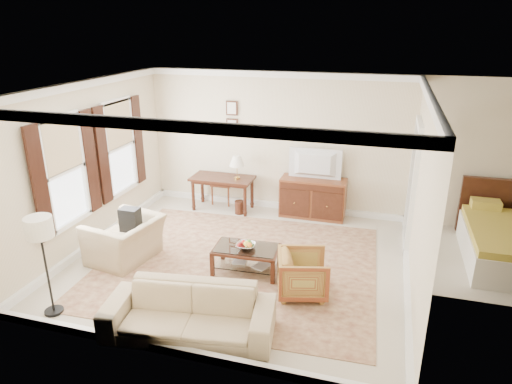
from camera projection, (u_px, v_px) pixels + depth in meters
The scene contains 20 objects.
room_shell at pixel (238, 116), 6.89m from camera, with size 5.51×5.01×2.91m.
window_front at pixel (65, 172), 7.29m from camera, with size 0.12×1.56×1.80m, color #CCB284, non-canonical shape.
window_rear at pixel (120, 147), 8.73m from camera, with size 0.12×1.56×1.80m, color #CCB284, non-canonical shape.
doorway at pixel (412, 187), 8.02m from camera, with size 0.10×1.12×2.25m, color white, non-canonical shape.
rug at pixel (237, 264), 7.61m from camera, with size 4.50×3.86×0.01m, color brown.
writing_desk at pixel (223, 182), 9.68m from camera, with size 1.32×0.66×0.72m.
desk_chair at pixel (223, 180), 10.06m from camera, with size 0.45×0.45×1.05m, color brown, non-canonical shape.
desk_lamp at pixel (237, 167), 9.47m from camera, with size 0.32×0.32×0.50m, color silver, non-canonical shape.
framed_prints at pixel (232, 117), 9.55m from camera, with size 0.25×0.04×0.68m, color #3E1D11, non-canonical shape.
sideboard at pixel (313, 198), 9.38m from camera, with size 1.33×0.51×0.82m, color brown.
tv at pixel (315, 155), 9.04m from camera, with size 1.01×0.58×0.13m, color black.
coffee_table at pixel (246, 253), 7.28m from camera, with size 1.06×0.65×0.44m.
fruit_bowl at pixel (246, 245), 7.20m from camera, with size 0.42×0.42×0.10m, color silver.
book_a at pixel (234, 259), 7.42m from camera, with size 0.28×0.04×0.38m, color brown.
book_b at pixel (257, 264), 7.30m from camera, with size 0.28×0.03×0.38m, color brown.
striped_armchair at pixel (303, 272), 6.67m from camera, with size 0.71×0.66×0.73m, color brown.
club_armchair at pixel (124, 233), 7.62m from camera, with size 1.13×0.73×0.98m, color tan.
backpack at pixel (130, 218), 7.58m from camera, with size 0.32×0.22×0.40m, color black.
sofa at pixel (189, 306), 5.78m from camera, with size 2.16×0.63×0.85m, color tan.
floor_lamp at pixel (40, 235), 5.94m from camera, with size 0.36×0.36×1.44m.
Camera 1 is at (2.19, -6.51, 3.79)m, focal length 32.00 mm.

